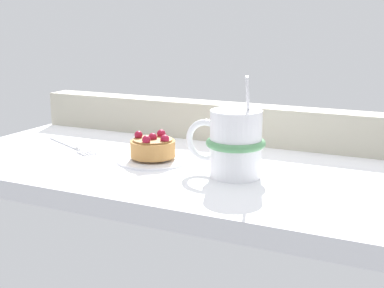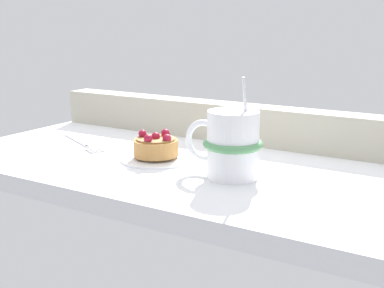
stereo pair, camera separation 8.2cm
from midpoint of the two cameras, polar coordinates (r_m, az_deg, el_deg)
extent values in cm
cube|color=white|center=(88.40, 1.29, -2.82)|extent=(82.33, 42.29, 3.04)
cube|color=#B2AD99|center=(103.05, 6.41, 2.44)|extent=(80.69, 5.56, 7.38)
cylinder|color=white|center=(88.02, -1.35, -1.58)|extent=(12.16, 12.16, 0.85)
cylinder|color=white|center=(88.07, -1.35, -1.71)|extent=(6.69, 6.69, 0.42)
cylinder|color=#B77F42|center=(87.56, -1.35, -0.44)|extent=(7.64, 7.64, 2.77)
cylinder|color=olive|center=(87.21, -1.36, 0.54)|extent=(6.72, 6.72, 0.30)
sphere|color=maroon|center=(87.11, -1.36, 0.81)|extent=(1.51, 1.51, 1.51)
sphere|color=maroon|center=(85.51, -0.06, 0.57)|extent=(1.51, 1.51, 1.51)
sphere|color=maroon|center=(89.17, -0.34, 1.18)|extent=(1.53, 1.53, 1.53)
sphere|color=maroon|center=(88.43, -2.89, 1.11)|extent=(1.42, 1.42, 1.42)
sphere|color=maroon|center=(84.75, -2.15, 0.55)|extent=(1.44, 1.44, 1.44)
cylinder|color=white|center=(77.85, 7.60, -0.11)|extent=(7.90, 7.90, 10.34)
torus|color=#569960|center=(77.82, 7.60, -0.03)|extent=(9.14, 9.14, 1.20)
torus|color=white|center=(79.89, 4.34, 0.32)|extent=(6.80, 1.01, 6.80)
cylinder|color=silver|center=(76.53, 9.01, 4.53)|extent=(0.70, 2.43, 7.84)
cube|color=silver|center=(103.87, -10.59, 0.47)|extent=(11.25, 6.01, 0.60)
cube|color=silver|center=(98.38, -9.24, -0.20)|extent=(1.32, 1.03, 0.60)
cube|color=silver|center=(94.84, -9.00, -0.71)|extent=(3.25, 1.76, 0.60)
cube|color=silver|center=(95.12, -8.60, -0.65)|extent=(3.25, 1.76, 0.60)
cube|color=silver|center=(95.41, -8.20, -0.60)|extent=(3.25, 1.76, 0.60)
cube|color=silver|center=(95.71, -7.80, -0.54)|extent=(3.25, 1.76, 0.60)
camera|label=1|loc=(0.04, -87.14, 0.69)|focal=47.97mm
camera|label=2|loc=(0.04, 92.86, -0.69)|focal=47.97mm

